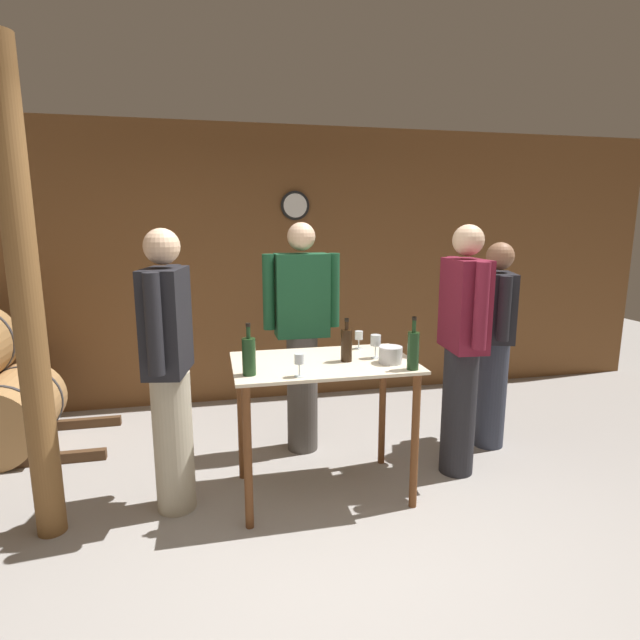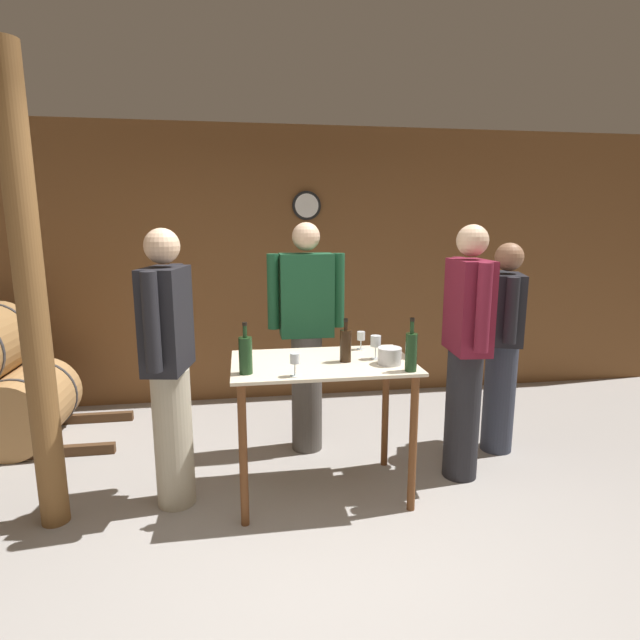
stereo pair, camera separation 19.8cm
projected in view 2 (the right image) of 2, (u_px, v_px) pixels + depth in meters
ground_plane at (326, 542)px, 2.84m from camera, size 14.00×14.00×0.00m
back_wall at (285, 266)px, 4.99m from camera, size 8.40×0.08×2.70m
tasting_table at (322, 386)px, 3.23m from camera, size 1.15×0.72×0.91m
wooden_post at (32, 302)px, 2.77m from camera, size 0.16×0.16×2.70m
wine_bottle_far_left at (246, 354)px, 2.91m from camera, size 0.08×0.08×0.31m
wine_bottle_left at (346, 345)px, 3.17m from camera, size 0.07×0.07×0.28m
wine_bottle_center at (411, 351)px, 2.96m from camera, size 0.07×0.07×0.32m
wine_glass_near_left at (295, 360)px, 2.87m from camera, size 0.06×0.06×0.14m
wine_glass_near_center at (361, 337)px, 3.48m from camera, size 0.06×0.06×0.13m
wine_glass_near_right at (376, 342)px, 3.23m from camera, size 0.07×0.07×0.16m
ice_bucket at (390, 356)px, 3.12m from camera, size 0.15×0.15×0.11m
person_host at (503, 344)px, 3.83m from camera, size 0.34×0.56×1.64m
person_visitor_with_scarf at (466, 348)px, 3.40m from camera, size 0.25×0.59×1.77m
person_visitor_bearded at (306, 333)px, 3.84m from camera, size 0.59×0.24×1.79m
person_visitor_near_door at (169, 364)px, 3.06m from camera, size 0.29×0.58×1.75m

